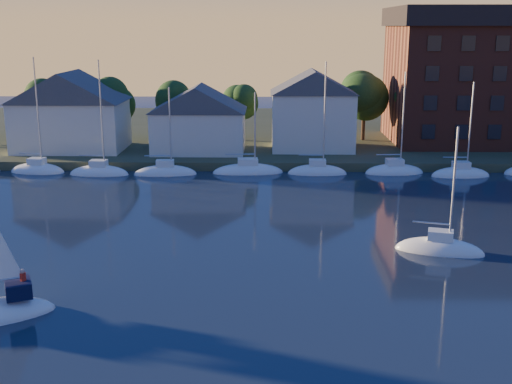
{
  "coord_description": "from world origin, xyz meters",
  "views": [
    {
      "loc": [
        2.5,
        -20.82,
        15.93
      ],
      "look_at": [
        1.67,
        22.0,
        4.85
      ],
      "focal_mm": 45.0,
      "sensor_mm": 36.0,
      "label": 1
    }
  ],
  "objects_px": {
    "clubhouse_centre": "(199,118)",
    "drifting_sailboat_right": "(439,251)",
    "clubhouse_west": "(71,110)",
    "condo_block": "(509,75)",
    "clubhouse_east": "(313,109)"
  },
  "relations": [
    {
      "from": "condo_block",
      "to": "drifting_sailboat_right",
      "type": "height_order",
      "value": "condo_block"
    },
    {
      "from": "clubhouse_centre",
      "to": "drifting_sailboat_right",
      "type": "height_order",
      "value": "drifting_sailboat_right"
    },
    {
      "from": "clubhouse_west",
      "to": "clubhouse_centre",
      "type": "bearing_deg",
      "value": -3.58
    },
    {
      "from": "condo_block",
      "to": "drifting_sailboat_right",
      "type": "xyz_separation_m",
      "value": [
        -18.99,
        -41.41,
        -9.69
      ]
    },
    {
      "from": "clubhouse_east",
      "to": "drifting_sailboat_right",
      "type": "relative_size",
      "value": 1.02
    },
    {
      "from": "clubhouse_west",
      "to": "drifting_sailboat_right",
      "type": "relative_size",
      "value": 1.32
    },
    {
      "from": "clubhouse_centre",
      "to": "clubhouse_west",
      "type": "bearing_deg",
      "value": 176.42
    },
    {
      "from": "condo_block",
      "to": "clubhouse_centre",
      "type": "bearing_deg",
      "value": -168.76
    },
    {
      "from": "clubhouse_centre",
      "to": "condo_block",
      "type": "distance_m",
      "value": 41.05
    },
    {
      "from": "clubhouse_east",
      "to": "condo_block",
      "type": "bearing_deg",
      "value": 12.89
    },
    {
      "from": "clubhouse_centre",
      "to": "condo_block",
      "type": "relative_size",
      "value": 0.37
    },
    {
      "from": "clubhouse_west",
      "to": "drifting_sailboat_right",
      "type": "bearing_deg",
      "value": -42.96
    },
    {
      "from": "clubhouse_west",
      "to": "clubhouse_east",
      "type": "bearing_deg",
      "value": 1.91
    },
    {
      "from": "clubhouse_west",
      "to": "condo_block",
      "type": "relative_size",
      "value": 0.44
    },
    {
      "from": "condo_block",
      "to": "drifting_sailboat_right",
      "type": "distance_m",
      "value": 46.58
    }
  ]
}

